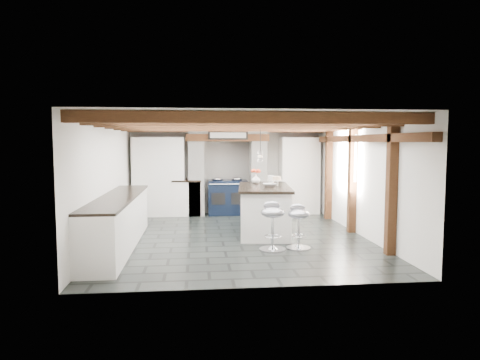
{
  "coord_description": "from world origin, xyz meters",
  "views": [
    {
      "loc": [
        -0.79,
        -8.34,
        1.88
      ],
      "look_at": [
        0.1,
        0.4,
        1.1
      ],
      "focal_mm": 32.0,
      "sensor_mm": 36.0,
      "label": 1
    }
  ],
  "objects": [
    {
      "name": "kitchen_island",
      "position": [
        0.59,
        0.3,
        0.5
      ],
      "size": [
        1.25,
        2.08,
        1.31
      ],
      "rotation": [
        0.0,
        0.0,
        -0.11
      ],
      "color": "white",
      "rests_on": "ground"
    },
    {
      "name": "room_shell",
      "position": [
        -0.61,
        1.42,
        1.07
      ],
      "size": [
        6.0,
        6.03,
        6.0
      ],
      "color": "white",
      "rests_on": "ground"
    },
    {
      "name": "bar_stool_near",
      "position": [
        0.99,
        -1.06,
        0.49
      ],
      "size": [
        0.46,
        0.46,
        0.79
      ],
      "rotation": [
        0.0,
        0.0,
        -0.2
      ],
      "color": "silver",
      "rests_on": "ground"
    },
    {
      "name": "ground",
      "position": [
        0.0,
        0.0,
        0.0
      ],
      "size": [
        6.0,
        6.0,
        0.0
      ],
      "primitive_type": "plane",
      "color": "black",
      "rests_on": "ground"
    },
    {
      "name": "bar_stool_far",
      "position": [
        0.51,
        -1.12,
        0.53
      ],
      "size": [
        0.46,
        0.46,
        0.85
      ],
      "rotation": [
        0.0,
        0.0,
        -0.08
      ],
      "color": "silver",
      "rests_on": "ground"
    },
    {
      "name": "range_cooker",
      "position": [
        0.0,
        2.68,
        0.47
      ],
      "size": [
        1.0,
        0.63,
        0.99
      ],
      "color": "black",
      "rests_on": "ground"
    }
  ]
}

